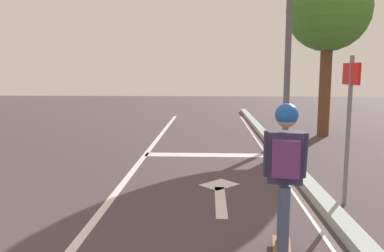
# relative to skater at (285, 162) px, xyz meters

# --- Properties ---
(lane_line_center) EXTENTS (0.12, 20.00, 0.01)m
(lane_line_center) POSITION_rel_skater_xyz_m (-2.23, 2.77, -1.02)
(lane_line_center) COLOR silver
(lane_line_center) RESTS_ON ground
(lane_line_curbside) EXTENTS (0.12, 20.00, 0.01)m
(lane_line_curbside) POSITION_rel_skater_xyz_m (0.63, 2.77, -1.02)
(lane_line_curbside) COLOR silver
(lane_line_curbside) RESTS_ON ground
(stop_bar) EXTENTS (3.00, 0.40, 0.01)m
(stop_bar) POSITION_rel_skater_xyz_m (-0.72, 4.96, -1.02)
(stop_bar) COLOR silver
(stop_bar) RESTS_ON ground
(lane_arrow_stem) EXTENTS (0.16, 1.40, 0.01)m
(lane_arrow_stem) POSITION_rel_skater_xyz_m (-0.57, 1.77, -1.02)
(lane_arrow_stem) COLOR silver
(lane_arrow_stem) RESTS_ON ground
(lane_arrow_head) EXTENTS (0.71, 0.71, 0.01)m
(lane_arrow_head) POSITION_rel_skater_xyz_m (-0.57, 2.62, -1.02)
(lane_arrow_head) COLOR silver
(lane_arrow_head) RESTS_ON ground
(curb_strip) EXTENTS (0.24, 24.00, 0.14)m
(curb_strip) POSITION_rel_skater_xyz_m (0.88, 2.77, -0.96)
(curb_strip) COLOR #98A59C
(curb_strip) RESTS_ON ground
(skater) EXTENTS (0.42, 0.59, 1.52)m
(skater) POSITION_rel_skater_xyz_m (0.00, 0.00, 0.00)
(skater) COLOR #3F4D6C
(skater) RESTS_ON skateboard
(street_sign_post) EXTENTS (0.10, 0.44, 2.13)m
(street_sign_post) POSITION_rel_skater_xyz_m (1.21, 1.71, 0.37)
(street_sign_post) COLOR slate
(street_sign_post) RESTS_ON ground
(roadside_tree) EXTENTS (2.42, 2.42, 4.92)m
(roadside_tree) POSITION_rel_skater_xyz_m (2.68, 7.85, 2.63)
(roadside_tree) COLOR brown
(roadside_tree) RESTS_ON ground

